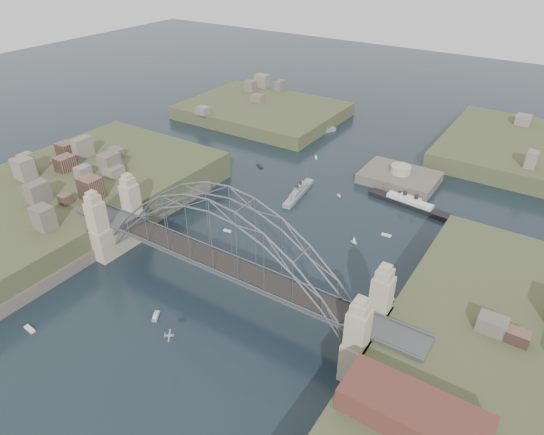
{
  "coord_description": "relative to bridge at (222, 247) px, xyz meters",
  "views": [
    {
      "loc": [
        50.71,
        -59.51,
        66.85
      ],
      "look_at": [
        0.0,
        18.0,
        10.0
      ],
      "focal_mm": 31.67,
      "sensor_mm": 36.0,
      "label": 1
    }
  ],
  "objects": [
    {
      "name": "bridge",
      "position": [
        0.0,
        0.0,
        0.0
      ],
      "size": [
        84.0,
        13.8,
        24.6
      ],
      "color": "#444447",
      "rests_on": "ground"
    },
    {
      "name": "ground",
      "position": [
        0.0,
        0.0,
        -12.32
      ],
      "size": [
        500.0,
        500.0,
        0.0
      ],
      "primitive_type": "plane",
      "color": "black",
      "rests_on": "ground"
    },
    {
      "name": "small_boat_h",
      "position": [
        -17.5,
        71.59,
        -12.04
      ],
      "size": [
        1.74,
        2.07,
        1.43
      ],
      "color": "white",
      "rests_on": "ground"
    },
    {
      "name": "small_boat_e",
      "position": [
        -29.34,
        55.61,
        -12.17
      ],
      "size": [
        3.27,
        2.76,
        0.45
      ],
      "color": "white",
      "rests_on": "ground"
    },
    {
      "name": "small_boat_j",
      "position": [
        -25.36,
        -28.66,
        -12.17
      ],
      "size": [
        2.83,
        1.16,
        0.45
      ],
      "color": "white",
      "rests_on": "ground"
    },
    {
      "name": "shore_west",
      "position": [
        -57.32,
        0.0,
        -10.35
      ],
      "size": [
        50.5,
        90.0,
        12.0
      ],
      "color": "#404628",
      "rests_on": "ground"
    },
    {
      "name": "naval_cruiser_far",
      "position": [
        -27.83,
        90.22,
        -11.44
      ],
      "size": [
        9.89,
        15.98,
        5.68
      ],
      "color": "gray",
      "rests_on": "ground"
    },
    {
      "name": "headland_nw",
      "position": [
        -55.0,
        95.0,
        -11.82
      ],
      "size": [
        60.0,
        45.0,
        9.0
      ],
      "primitive_type": "cube",
      "color": "#404628",
      "rests_on": "ground"
    },
    {
      "name": "small_boat_c",
      "position": [
        -7.52,
        -12.73,
        -12.04
      ],
      "size": [
        2.4,
        3.14,
        1.43
      ],
      "color": "white",
      "rests_on": "ground"
    },
    {
      "name": "small_boat_b",
      "position": [
        14.45,
        32.54,
        -11.35
      ],
      "size": [
        1.93,
        1.34,
        2.38
      ],
      "color": "white",
      "rests_on": "ground"
    },
    {
      "name": "aeroplane",
      "position": [
        2.85,
        -19.17,
        -6.24
      ],
      "size": [
        2.0,
        2.51,
        0.43
      ],
      "color": "#A4A6AA"
    },
    {
      "name": "small_boat_d",
      "position": [
        19.9,
        40.02,
        -12.17
      ],
      "size": [
        2.49,
        0.94,
        0.45
      ],
      "color": "white",
      "rests_on": "ground"
    },
    {
      "name": "fort_island",
      "position": [
        12.0,
        70.0,
        -12.66
      ],
      "size": [
        22.0,
        16.0,
        9.4
      ],
      "color": "#554E43",
      "rests_on": "ground"
    },
    {
      "name": "small_boat_f",
      "position": [
        0.84,
        51.68,
        -12.03
      ],
      "size": [
        1.67,
        1.4,
        1.43
      ],
      "color": "white",
      "rests_on": "ground"
    },
    {
      "name": "small_boat_a",
      "position": [
        -14.64,
        19.71,
        -12.17
      ],
      "size": [
        2.26,
        0.96,
        0.45
      ],
      "color": "white",
      "rests_on": "ground"
    },
    {
      "name": "ocean_liner",
      "position": [
        19.63,
        57.26,
        -11.42
      ],
      "size": [
        23.95,
        6.1,
        5.82
      ],
      "color": "black",
      "rests_on": "ground"
    },
    {
      "name": "shore_east",
      "position": [
        57.32,
        0.0,
        -10.35
      ],
      "size": [
        50.5,
        90.0,
        12.0
      ],
      "color": "#404628",
      "rests_on": "ground"
    },
    {
      "name": "wharf_shed",
      "position": [
        44.0,
        -14.0,
        -2.32
      ],
      "size": [
        20.0,
        8.0,
        4.0
      ],
      "primitive_type": "cube",
      "color": "#592D26",
      "rests_on": "shore_east"
    },
    {
      "name": "naval_cruiser_near",
      "position": [
        -9.36,
        46.31,
        -11.5
      ],
      "size": [
        4.72,
        17.86,
        5.31
      ],
      "color": "gray",
      "rests_on": "ground"
    },
    {
      "name": "small_boat_i",
      "position": [
        29.45,
        17.32,
        -12.17
      ],
      "size": [
        2.47,
        2.08,
        0.45
      ],
      "color": "white",
      "rests_on": "ground"
    }
  ]
}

